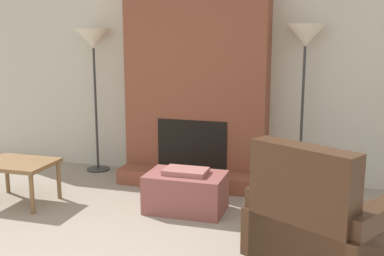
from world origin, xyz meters
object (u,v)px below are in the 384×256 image
object	(u,v)px
floor_lamp_right	(305,42)
ottoman	(186,191)
side_table	(18,167)
floor_lamp_left	(93,45)
armchair	(319,226)

from	to	relation	value
floor_lamp_right	ottoman	bearing A→B (deg)	-134.36
side_table	floor_lamp_right	xyz separation A→B (m)	(2.77, 1.34, 1.26)
ottoman	side_table	bearing A→B (deg)	-170.67
ottoman	floor_lamp_left	xyz separation A→B (m)	(-1.52, 1.05, 1.40)
armchair	floor_lamp_left	size ratio (longest dim) A/B	0.71
armchair	side_table	size ratio (longest dim) A/B	1.76
armchair	floor_lamp_right	world-z (taller)	floor_lamp_right
floor_lamp_left	floor_lamp_right	world-z (taller)	floor_lamp_right
armchair	floor_lamp_right	size ratio (longest dim) A/B	0.69
floor_lamp_left	side_table	bearing A→B (deg)	-98.99
side_table	armchair	bearing A→B (deg)	-8.41
armchair	side_table	xyz separation A→B (m)	(-3.04, 0.45, 0.10)
armchair	floor_lamp_left	bearing A→B (deg)	-2.65
ottoman	armchair	bearing A→B (deg)	-29.34
armchair	floor_lamp_right	bearing A→B (deg)	-51.56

